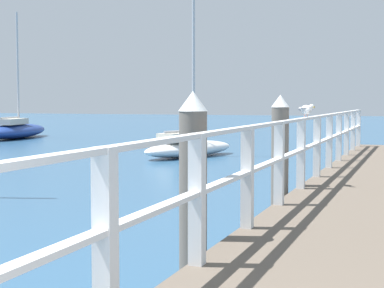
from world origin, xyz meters
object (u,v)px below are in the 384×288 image
dock_piling_far (280,157)px  seagull_foreground (306,109)px  boat_3 (189,146)px  dock_piling_near (193,191)px  boat_1 (16,130)px

dock_piling_far → seagull_foreground: 0.89m
dock_piling_far → boat_3: (-5.33, 10.04, -0.66)m
dock_piling_near → boat_3: bearing=110.6°
dock_piling_far → seagull_foreground: dock_piling_far is taller
dock_piling_near → boat_3: (-5.33, 14.15, -0.66)m
boat_3 → dock_piling_far: bearing=-42.4°
dock_piling_near → boat_3: 15.13m
dock_piling_far → dock_piling_near: bearing=-90.0°
dock_piling_near → boat_1: boat_1 is taller
dock_piling_far → boat_1: boat_1 is taller
dock_piling_near → seagull_foreground: (0.39, 4.32, 0.77)m
dock_piling_near → dock_piling_far: bearing=90.0°
dock_piling_near → seagull_foreground: bearing=84.9°
dock_piling_near → boat_3: boat_3 is taller
seagull_foreground → boat_3: bearing=-97.6°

